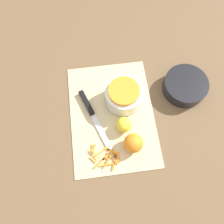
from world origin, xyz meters
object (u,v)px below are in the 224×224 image
Objects in this scene: bowl_speckled at (123,95)px; bowl_dark at (185,86)px; knife at (90,109)px; orange_left at (133,143)px; lemon at (124,125)px.

bowl_speckled is 0.82× the size of bowl_dark.
orange_left is at bearing 21.51° from knife.
orange_left is at bearing 17.42° from lemon.
orange_left is at bearing -49.96° from bowl_dark.
bowl_dark is 2.98× the size of lemon.
bowl_speckled is at bearing 79.98° from knife.
bowl_dark is 2.45× the size of orange_left.
bowl_dark is at bearing 130.04° from orange_left.
bowl_dark reaches higher than knife.
knife is at bearing -79.85° from bowl_speckled.
bowl_dark is 0.68× the size of knife.
bowl_speckled is 0.56× the size of knife.
knife is (0.04, -0.40, -0.02)m from bowl_dark.
bowl_speckled is 0.12m from lemon.
bowl_dark is at bearing 116.10° from lemon.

